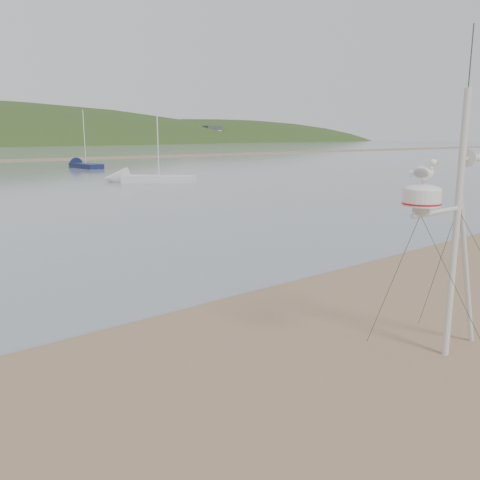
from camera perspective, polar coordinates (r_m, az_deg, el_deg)
ground at (r=5.89m, az=-10.67°, el=-24.35°), size 560.00×560.00×0.00m
mast_rig at (r=8.50m, az=22.74°, el=-4.52°), size 2.22×2.37×5.01m
sailboat_blue_far at (r=58.41m, az=-17.63°, el=8.03°), size 1.93×6.68×6.59m
sailboat_white_near at (r=38.84m, az=-11.71°, el=6.78°), size 6.07×6.19×6.93m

